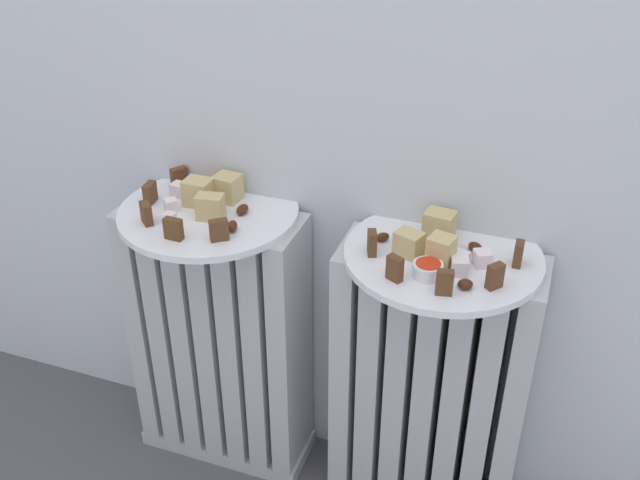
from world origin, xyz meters
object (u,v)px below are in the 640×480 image
object	(u,v)px
radiator_right	(429,392)
jam_bowl_left	(205,186)
jam_bowl_right	(428,269)
plate_left	(209,212)
plate_right	(443,255)
fork	(456,258)
radiator_left	(220,342)

from	to	relation	value
radiator_right	jam_bowl_left	size ratio (longest dim) A/B	14.88
radiator_right	jam_bowl_left	xyz separation A→B (m)	(-0.44, 0.06, 0.30)
jam_bowl_left	jam_bowl_right	distance (m)	0.45
plate_left	jam_bowl_left	distance (m)	0.07
jam_bowl_left	plate_left	bearing A→B (deg)	-59.00
plate_right	fork	size ratio (longest dim) A/B	3.27
radiator_left	fork	distance (m)	0.52
fork	plate_left	bearing A→B (deg)	178.35
plate_right	jam_bowl_right	world-z (taller)	jam_bowl_right
plate_right	plate_left	bearing A→B (deg)	180.00
plate_right	radiator_left	bearing A→B (deg)	180.00
plate_left	plate_right	world-z (taller)	same
jam_bowl_right	radiator_right	bearing A→B (deg)	82.87
radiator_right	plate_left	world-z (taller)	plate_left
plate_left	fork	xyz separation A→B (m)	(0.43, -0.01, 0.01)
radiator_right	plate_left	size ratio (longest dim) A/B	1.78
jam_bowl_right	plate_right	bearing A→B (deg)	82.87
plate_left	fork	bearing A→B (deg)	-1.65
fork	plate_right	bearing A→B (deg)	151.41
radiator_right	jam_bowl_right	size ratio (longest dim) A/B	12.15
radiator_right	plate_right	world-z (taller)	plate_right
plate_right	fork	bearing A→B (deg)	-28.59
plate_left	jam_bowl_left	xyz separation A→B (m)	(-0.03, 0.06, 0.02)
plate_right	jam_bowl_left	bearing A→B (deg)	172.62
radiator_left	plate_left	xyz separation A→B (m)	(-0.00, 0.00, 0.29)
plate_right	jam_bowl_left	distance (m)	0.45
radiator_right	plate_right	size ratio (longest dim) A/B	1.78
plate_right	fork	xyz separation A→B (m)	(0.02, -0.01, 0.01)
radiator_right	plate_left	bearing A→B (deg)	180.00
radiator_right	jam_bowl_right	distance (m)	0.31
radiator_left	jam_bowl_left	size ratio (longest dim) A/B	14.88
jam_bowl_left	jam_bowl_right	xyz separation A→B (m)	(0.43, -0.13, 0.00)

